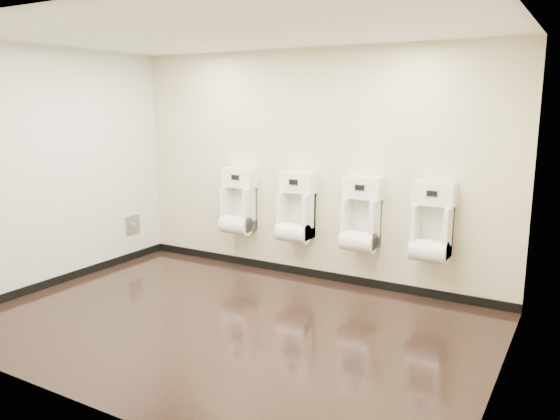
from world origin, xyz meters
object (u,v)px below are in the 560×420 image
(access_panel, at_px, (133,224))
(urinal_1, at_px, (296,212))
(urinal_0, at_px, (238,206))
(urinal_3, at_px, (432,228))
(urinal_2, at_px, (361,220))

(access_panel, xyz_separation_m, urinal_1, (2.37, 0.40, 0.34))
(urinal_0, xyz_separation_m, urinal_1, (0.85, 0.00, 0.00))
(urinal_0, height_order, urinal_1, same)
(urinal_1, bearing_deg, urinal_3, 0.00)
(urinal_0, relative_size, urinal_1, 1.00)
(urinal_0, height_order, urinal_3, same)
(access_panel, distance_m, urinal_1, 2.43)
(access_panel, distance_m, urinal_0, 1.60)
(urinal_0, relative_size, urinal_2, 1.00)
(access_panel, relative_size, urinal_0, 0.30)
(access_panel, height_order, urinal_3, urinal_3)
(urinal_2, bearing_deg, urinal_3, 0.00)
(access_panel, relative_size, urinal_2, 0.30)
(access_panel, height_order, urinal_1, urinal_1)
(urinal_1, relative_size, urinal_2, 1.00)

